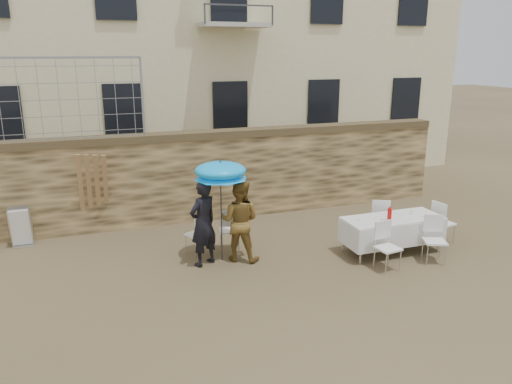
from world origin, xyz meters
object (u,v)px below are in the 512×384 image
object	(u,v)px
table_chair_front_right	(435,240)
soda_bottle	(389,215)
woman_dress	(239,221)
table_chair_back	(379,218)
umbrella	(220,174)
table_chair_front_left	(388,247)
banquet_table	(393,219)
couple_chair_right	(230,229)
couple_chair_left	(197,233)
chair_stack_right	(22,224)
man_suit	(203,223)
table_chair_side	(443,222)

from	to	relation	value
table_chair_front_right	soda_bottle	bearing A→B (deg)	160.99
soda_bottle	woman_dress	bearing A→B (deg)	164.00
table_chair_back	umbrella	bearing A→B (deg)	25.22
umbrella	table_chair_front_left	bearing A→B (deg)	-28.03
banquet_table	couple_chair_right	bearing A→B (deg)	158.74
couple_chair_left	table_chair_front_left	size ratio (longest dim) A/B	1.00
umbrella	banquet_table	xyz separation A→B (m)	(3.51, -0.80, -1.09)
table_chair_front_left	chair_stack_right	size ratio (longest dim) A/B	1.04
man_suit	table_chair_back	world-z (taller)	man_suit
umbrella	couple_chair_right	bearing A→B (deg)	56.31
table_chair_front_right	chair_stack_right	distance (m)	8.82
chair_stack_right	soda_bottle	bearing A→B (deg)	-24.35
table_chair_front_right	banquet_table	bearing A→B (deg)	145.29
woman_dress	table_chair_back	size ratio (longest dim) A/B	1.76
umbrella	chair_stack_right	bearing A→B (deg)	149.35
table_chair_back	table_chair_side	world-z (taller)	same
soda_bottle	table_chair_side	world-z (taller)	soda_bottle
couple_chair_right	table_chair_front_right	world-z (taller)	same
couple_chair_left	soda_bottle	world-z (taller)	soda_bottle
table_chair_back	table_chair_side	size ratio (longest dim) A/B	1.00
banquet_table	table_chair_side	size ratio (longest dim) A/B	2.19
woman_dress	couple_chair_left	world-z (taller)	woman_dress
umbrella	banquet_table	bearing A→B (deg)	-12.81
table_chair_front_right	umbrella	bearing A→B (deg)	-179.52
table_chair_back	table_chair_side	bearing A→B (deg)	174.93
couple_chair_left	soda_bottle	distance (m)	3.99
soda_bottle	man_suit	bearing A→B (deg)	167.12
banquet_table	table_chair_back	xyz separation A→B (m)	(0.20, 0.80, -0.25)
woman_dress	couple_chair_right	distance (m)	0.66
couple_chair_right	soda_bottle	distance (m)	3.34
woman_dress	table_chair_front_right	bearing A→B (deg)	-169.07
table_chair_side	chair_stack_right	distance (m)	9.33
couple_chair_right	chair_stack_right	bearing A→B (deg)	-11.42
woman_dress	couple_chair_left	size ratio (longest dim) A/B	1.76
table_chair_front_left	umbrella	bearing A→B (deg)	143.85
couple_chair_left	banquet_table	bearing A→B (deg)	136.61
umbrella	table_chair_front_left	xyz separation A→B (m)	(2.91, -1.55, -1.35)
table_chair_front_left	table_chair_back	world-z (taller)	same
man_suit	woman_dress	distance (m)	0.75
table_chair_back	table_chair_front_right	bearing A→B (deg)	126.14
umbrella	banquet_table	distance (m)	3.76
umbrella	table_chair_side	world-z (taller)	umbrella
couple_chair_right	soda_bottle	world-z (taller)	soda_bottle
umbrella	table_chair_front_right	world-z (taller)	umbrella
man_suit	table_chair_side	world-z (taller)	man_suit
table_chair_front_right	table_chair_back	size ratio (longest dim) A/B	1.00
man_suit	table_chair_front_left	bearing A→B (deg)	127.97
couple_chair_right	banquet_table	xyz separation A→B (m)	(3.21, -1.25, 0.25)
table_chair_front_left	table_chair_side	size ratio (longest dim) A/B	1.00
banquet_table	table_chair_back	size ratio (longest dim) A/B	2.19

